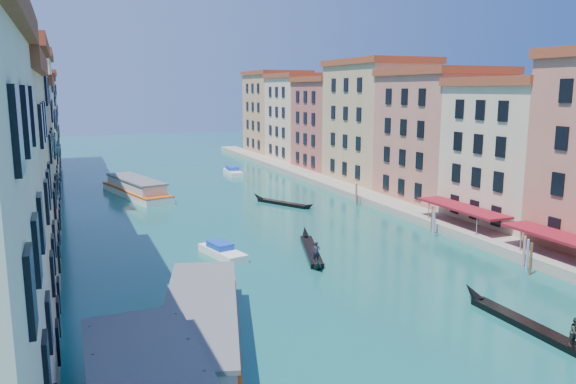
% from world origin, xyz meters
% --- Properties ---
extents(left_bank_palazzos, '(12.80, 128.40, 21.00)m').
position_xyz_m(left_bank_palazzos, '(-26.00, 64.68, 9.71)').
color(left_bank_palazzos, beige).
rests_on(left_bank_palazzos, ground).
extents(right_bank_palazzos, '(12.80, 128.40, 21.00)m').
position_xyz_m(right_bank_palazzos, '(30.00, 65.00, 9.75)').
color(right_bank_palazzos, brown).
rests_on(right_bank_palazzos, ground).
extents(quay, '(4.00, 140.00, 1.00)m').
position_xyz_m(quay, '(22.00, 65.00, 0.50)').
color(quay, gray).
rests_on(quay, ground).
extents(mooring_poles_right, '(1.44, 54.24, 3.20)m').
position_xyz_m(mooring_poles_right, '(19.10, 28.80, 1.30)').
color(mooring_poles_right, '#53371C').
rests_on(mooring_poles_right, ground).
extents(vaporetto_near, '(9.99, 21.30, 3.09)m').
position_xyz_m(vaporetto_near, '(-11.79, 21.27, 1.39)').
color(vaporetto_near, silver).
rests_on(vaporetto_near, ground).
extents(vaporetto_far, '(8.67, 19.05, 2.76)m').
position_xyz_m(vaporetto_far, '(-9.25, 75.83, 1.24)').
color(vaporetto_far, white).
rests_on(vaporetto_far, ground).
extents(gondola_fore, '(4.88, 12.85, 2.63)m').
position_xyz_m(gondola_fore, '(3.21, 38.06, 0.44)').
color(gondola_fore, black).
rests_on(gondola_fore, ground).
extents(gondola_right, '(1.28, 12.57, 2.51)m').
position_xyz_m(gondola_right, '(9.70, 16.30, 0.48)').
color(gondola_right, black).
rests_on(gondola_right, ground).
extents(gondola_far, '(6.26, 10.52, 1.63)m').
position_xyz_m(gondola_far, '(9.14, 61.69, 0.33)').
color(gondola_far, black).
rests_on(gondola_far, ground).
extents(motorboat_mid, '(3.55, 6.73, 1.33)m').
position_xyz_m(motorboat_mid, '(-5.28, 40.49, 0.52)').
color(motorboat_mid, white).
rests_on(motorboat_mid, ground).
extents(motorboat_far, '(2.83, 7.64, 1.55)m').
position_xyz_m(motorboat_far, '(10.66, 91.58, 0.60)').
color(motorboat_far, white).
rests_on(motorboat_far, ground).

